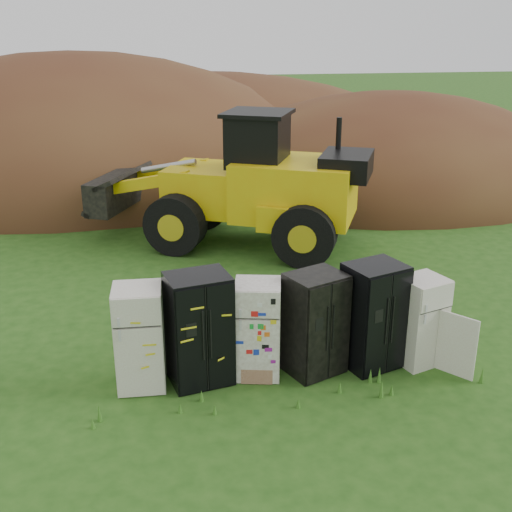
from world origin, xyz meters
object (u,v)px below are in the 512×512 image
Objects in this scene: wheel_loader at (225,178)px; fridge_sticker at (258,329)px; fridge_black_right at (373,316)px; fridge_dark_mid at (315,324)px; fridge_leftmost at (140,338)px; fridge_black_side at (199,329)px; fridge_open_door at (420,321)px.

fridge_sticker is at bearing -67.92° from wheel_loader.
fridge_black_right is 7.07m from wheel_loader.
fridge_dark_mid is 1.02m from fridge_black_right.
fridge_leftmost is at bearing 156.38° from fridge_dark_mid.
fridge_black_side is 7.01m from wheel_loader.
fridge_open_door is (4.72, 0.02, -0.07)m from fridge_leftmost.
fridge_dark_mid is at bearing -59.94° from wheel_loader.
fridge_open_door is (3.77, 0.01, -0.15)m from fridge_black_side.
fridge_leftmost is at bearing 167.36° from fridge_black_side.
fridge_sticker is 0.94× the size of fridge_dark_mid.
fridge_leftmost reaches higher than fridge_open_door.
fridge_open_door is (0.83, -0.05, -0.13)m from fridge_black_right.
fridge_open_door is at bearing -12.79° from fridge_black_side.
fridge_dark_mid is 1.85m from fridge_open_door.
fridge_dark_mid is at bearing 1.83° from fridge_leftmost.
fridge_open_door is (2.81, -0.04, -0.04)m from fridge_sticker.
fridge_dark_mid is (2.87, 0.02, 0.02)m from fridge_leftmost.
wheel_loader reaches higher than fridge_black_side.
fridge_black_side is at bearing 161.23° from fridge_black_right.
fridge_black_right is at bearing 2.47° from fridge_leftmost.
wheel_loader is (1.20, 6.86, 0.81)m from fridge_black_side.
fridge_sticker is 6.87m from wheel_loader.
fridge_leftmost is 0.95m from fridge_black_side.
fridge_black_side is 0.97m from fridge_sticker.
wheel_loader is (2.15, 6.87, 0.88)m from fridge_leftmost.
fridge_black_right is 1.17× the size of fridge_open_door.
fridge_dark_mid is at bearing -12.64° from fridge_black_side.
fridge_open_door is 0.22× the size of wheel_loader.
fridge_sticker is 0.90× the size of fridge_black_right.
fridge_black_side is 0.26× the size of wheel_loader.
fridge_open_door is at bearing 10.46° from fridge_sticker.
wheel_loader is (0.24, 6.81, 0.92)m from fridge_sticker.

